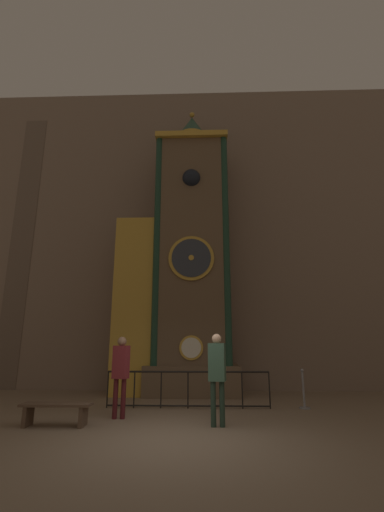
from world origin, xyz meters
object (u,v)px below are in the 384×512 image
clock_tower (181,263)px  visitor_bench (56,410)px  visitor_far (217,370)px  stanchion_post (304,396)px  visitor_near (121,368)px

clock_tower → visitor_bench: clock_tower is taller
visitor_far → stanchion_post: bearing=54.6°
visitor_far → visitor_bench: 3.39m
clock_tower → visitor_far: clock_tower is taller
stanchion_post → visitor_bench: 5.97m
clock_tower → stanchion_post: clock_tower is taller
visitor_near → visitor_far: size_ratio=0.97×
clock_tower → visitor_far: size_ratio=5.74×
visitor_near → clock_tower: bearing=88.5°
clock_tower → visitor_near: clock_tower is taller
clock_tower → visitor_far: 5.41m
clock_tower → visitor_far: bearing=-75.8°
visitor_far → clock_tower: bearing=117.5°
visitor_bench → clock_tower: bearing=62.4°
clock_tower → visitor_near: (-1.12, -3.52, -3.27)m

